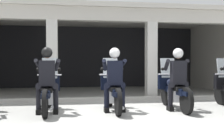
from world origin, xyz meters
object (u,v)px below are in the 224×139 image
police_officer_left (47,74)px  motorcycle_center (113,91)px  police_officer_center (114,74)px  motorcycle_left (48,92)px  motorcycle_right (174,90)px  police_officer_right (178,74)px

police_officer_left → motorcycle_center: bearing=20.6°
motorcycle_center → police_officer_center: 0.52m
police_officer_center → motorcycle_left: bearing=176.8°
motorcycle_left → motorcycle_center: same height
police_officer_left → motorcycle_right: (3.24, 0.26, -0.44)m
police_officer_left → motorcycle_right: 3.28m
motorcycle_center → police_officer_right: police_officer_right is taller
police_officer_left → police_officer_right: size_ratio=1.00×
police_officer_right → motorcycle_right: bearing=90.4°
motorcycle_center → police_officer_right: size_ratio=1.29×
police_officer_left → police_officer_right: (3.24, -0.02, -0.00)m
motorcycle_left → police_officer_center: bearing=0.7°
police_officer_center → police_officer_right: 1.62m
police_officer_center → motorcycle_center: bearing=95.9°
police_officer_left → motorcycle_right: bearing=14.8°
police_officer_left → police_officer_center: bearing=10.7°
motorcycle_center → motorcycle_right: size_ratio=1.00×
police_officer_left → police_officer_center: size_ratio=1.00×
motorcycle_left → motorcycle_right: size_ratio=1.00×
motorcycle_left → police_officer_right: (3.23, -0.31, 0.44)m
police_officer_right → motorcycle_center: bearing=169.4°
motorcycle_left → motorcycle_center: bearing=10.7°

